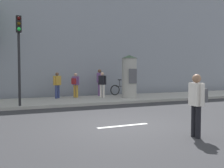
{
  "coord_description": "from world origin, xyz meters",
  "views": [
    {
      "loc": [
        -3.61,
        -7.28,
        1.76
      ],
      "look_at": [
        0.48,
        2.0,
        1.27
      ],
      "focal_mm": 40.26,
      "sensor_mm": 36.0,
      "label": 1
    }
  ],
  "objects": [
    {
      "name": "pedestrian_tallest",
      "position": [
        -0.51,
        8.05,
        1.09
      ],
      "size": [
        0.53,
        0.52,
        1.59
      ],
      "color": "navy",
      "rests_on": "sidewalk_curb"
    },
    {
      "name": "bicycle_leaning",
      "position": [
        4.08,
        8.49,
        0.54
      ],
      "size": [
        1.77,
        0.2,
        1.09
      ],
      "color": "black",
      "rests_on": "sidewalk_curb"
    },
    {
      "name": "pedestrian_in_red_top",
      "position": [
        2.46,
        8.58,
        1.22
      ],
      "size": [
        0.49,
        0.5,
        1.79
      ],
      "color": "#724C84",
      "rests_on": "sidewalk_curb"
    },
    {
      "name": "sidewalk_curb",
      "position": [
        0.0,
        7.0,
        0.07
      ],
      "size": [
        36.0,
        4.0,
        0.15
      ],
      "primitive_type": "cube",
      "color": "#9E9B93",
      "rests_on": "ground_plane"
    },
    {
      "name": "ground_plane",
      "position": [
        0.0,
        0.0,
        0.0
      ],
      "size": [
        80.0,
        80.0,
        0.0
      ],
      "primitive_type": "plane",
      "color": "#2B2B2D"
    },
    {
      "name": "building_backdrop",
      "position": [
        0.0,
        12.0,
        4.27
      ],
      "size": [
        36.0,
        5.0,
        8.53
      ],
      "primitive_type": "cube",
      "color": "gray",
      "rests_on": "ground_plane"
    },
    {
      "name": "lane_markings",
      "position": [
        0.0,
        0.0,
        0.0
      ],
      "size": [
        25.8,
        0.16,
        0.01
      ],
      "color": "silver",
      "rests_on": "ground_plane"
    },
    {
      "name": "pedestrian_with_backpack",
      "position": [
        2.25,
        7.54,
        1.09
      ],
      "size": [
        0.42,
        0.59,
        1.59
      ],
      "color": "silver",
      "rests_on": "sidewalk_curb"
    },
    {
      "name": "traffic_light",
      "position": [
        -2.84,
        5.24,
        2.98
      ],
      "size": [
        0.24,
        0.45,
        4.2
      ],
      "color": "black",
      "rests_on": "sidewalk_curb"
    },
    {
      "name": "pedestrian_with_bag",
      "position": [
        0.64,
        8.07,
        1.06
      ],
      "size": [
        0.51,
        0.51,
        1.55
      ],
      "color": "#B78C33",
      "rests_on": "sidewalk_curb"
    },
    {
      "name": "pedestrian_in_light_jacket",
      "position": [
        1.16,
        -2.09,
        1.01
      ],
      "size": [
        0.41,
        0.56,
        1.7
      ],
      "color": "black",
      "rests_on": "ground_plane"
    },
    {
      "name": "poster_column",
      "position": [
        3.7,
        6.63,
        1.5
      ],
      "size": [
        1.0,
        1.0,
        2.66
      ],
      "color": "#9E9B93",
      "rests_on": "sidewalk_curb"
    }
  ]
}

